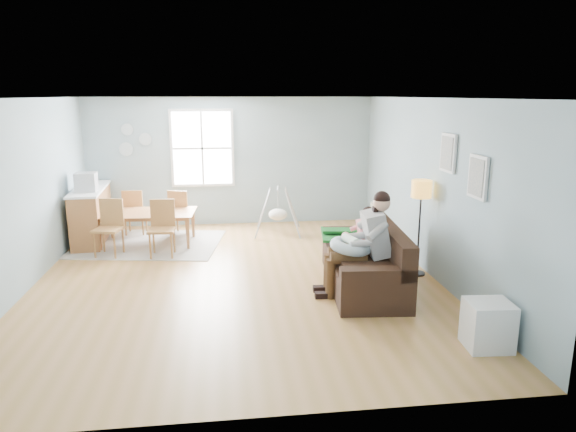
{
  "coord_description": "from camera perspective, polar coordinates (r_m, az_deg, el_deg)",
  "views": [
    {
      "loc": [
        -0.14,
        -7.45,
        2.75
      ],
      "look_at": [
        0.77,
        -0.14,
        1.0
      ],
      "focal_mm": 32.0,
      "sensor_mm": 36.0,
      "label": 1
    }
  ],
  "objects": [
    {
      "name": "room",
      "position": [
        7.46,
        -6.09,
        10.77
      ],
      "size": [
        8.4,
        9.4,
        3.9
      ],
      "color": "#AC7C3D"
    },
    {
      "name": "window",
      "position": [
        10.97,
        -9.51,
        7.44
      ],
      "size": [
        1.32,
        0.08,
        1.62
      ],
      "color": "silver",
      "rests_on": "room"
    },
    {
      "name": "pictures",
      "position": [
        7.17,
        18.77,
        5.45
      ],
      "size": [
        0.05,
        1.34,
        0.74
      ],
      "color": "silver",
      "rests_on": "room"
    },
    {
      "name": "wall_plates",
      "position": [
        11.11,
        -16.86,
        8.06
      ],
      "size": [
        0.67,
        0.02,
        0.66
      ],
      "color": "#9EB7BE",
      "rests_on": "room"
    },
    {
      "name": "sofa",
      "position": [
        7.62,
        8.83,
        -5.37
      ],
      "size": [
        1.15,
        2.31,
        0.91
      ],
      "color": "black",
      "rests_on": "room"
    },
    {
      "name": "green_throw",
      "position": [
        8.24,
        7.34,
        -2.05
      ],
      "size": [
        1.13,
        0.98,
        0.04
      ],
      "primitive_type": "cube",
      "rotation": [
        0.0,
        0.0,
        -0.15
      ],
      "color": "#155E28",
      "rests_on": "sofa"
    },
    {
      "name": "beige_pillow",
      "position": [
        8.08,
        9.81,
        -0.65
      ],
      "size": [
        0.24,
        0.55,
        0.53
      ],
      "primitive_type": "cube",
      "rotation": [
        0.0,
        0.0,
        -0.17
      ],
      "color": "tan",
      "rests_on": "sofa"
    },
    {
      "name": "father",
      "position": [
        7.16,
        8.34,
        -2.69
      ],
      "size": [
        1.06,
        0.5,
        1.48
      ],
      "color": "gray",
      "rests_on": "sofa"
    },
    {
      "name": "nursing_pillow",
      "position": [
        7.15,
        6.97,
        -3.36
      ],
      "size": [
        0.67,
        0.65,
        0.24
      ],
      "primitive_type": "torus",
      "rotation": [
        0.0,
        0.14,
        -0.13
      ],
      "color": "silver",
      "rests_on": "father"
    },
    {
      "name": "infant",
      "position": [
        7.16,
        6.87,
        -2.62
      ],
      "size": [
        0.22,
        0.4,
        0.15
      ],
      "color": "white",
      "rests_on": "nursing_pillow"
    },
    {
      "name": "toddler",
      "position": [
        7.68,
        8.05,
        -1.7
      ],
      "size": [
        0.59,
        0.29,
        0.92
      ],
      "color": "silver",
      "rests_on": "sofa"
    },
    {
      "name": "floor_lamp",
      "position": [
        8.03,
        14.57,
        2.04
      ],
      "size": [
        0.3,
        0.3,
        1.49
      ],
      "color": "black",
      "rests_on": "room"
    },
    {
      "name": "storage_cube",
      "position": [
        6.2,
        21.26,
        -11.22
      ],
      "size": [
        0.51,
        0.46,
        0.53
      ],
      "color": "white",
      "rests_on": "room"
    },
    {
      "name": "rug",
      "position": [
        10.02,
        -15.18,
        -3.0
      ],
      "size": [
        2.88,
        2.36,
        0.01
      ],
      "primitive_type": "cube",
      "rotation": [
        0.0,
        0.0,
        -0.16
      ],
      "color": "gray",
      "rests_on": "room"
    },
    {
      "name": "dining_table",
      "position": [
        9.94,
        -15.29,
        -1.33
      ],
      "size": [
        1.8,
        1.08,
        0.61
      ],
      "primitive_type": "imported",
      "rotation": [
        0.0,
        0.0,
        -0.06
      ],
      "color": "brown",
      "rests_on": "rug"
    },
    {
      "name": "chair_sw",
      "position": [
        9.45,
        -19.19,
        -0.78
      ],
      "size": [
        0.53,
        0.53,
        0.98
      ],
      "color": "brown",
      "rests_on": "rug"
    },
    {
      "name": "chair_se",
      "position": [
        9.16,
        -13.8,
        -0.86
      ],
      "size": [
        0.46,
        0.46,
        0.98
      ],
      "color": "brown",
      "rests_on": "rug"
    },
    {
      "name": "chair_nw",
      "position": [
        10.63,
        -16.72,
        0.71
      ],
      "size": [
        0.44,
        0.44,
        0.92
      ],
      "color": "brown",
      "rests_on": "rug"
    },
    {
      "name": "chair_ne",
      "position": [
        10.38,
        -11.91,
        0.7
      ],
      "size": [
        0.52,
        0.52,
        0.92
      ],
      "color": "brown",
      "rests_on": "rug"
    },
    {
      "name": "counter",
      "position": [
        10.51,
        -20.98,
        0.22
      ],
      "size": [
        0.67,
        1.87,
        1.03
      ],
      "color": "brown",
      "rests_on": "room"
    },
    {
      "name": "monitor",
      "position": [
        10.05,
        -21.54,
        3.54
      ],
      "size": [
        0.38,
        0.36,
        0.34
      ],
      "color": "#ADAEB2",
      "rests_on": "counter"
    },
    {
      "name": "baby_swing",
      "position": [
        10.3,
        -1.13,
        0.27
      ],
      "size": [
        1.01,
        1.02,
        0.93
      ],
      "color": "#ADAEB2",
      "rests_on": "room"
    }
  ]
}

